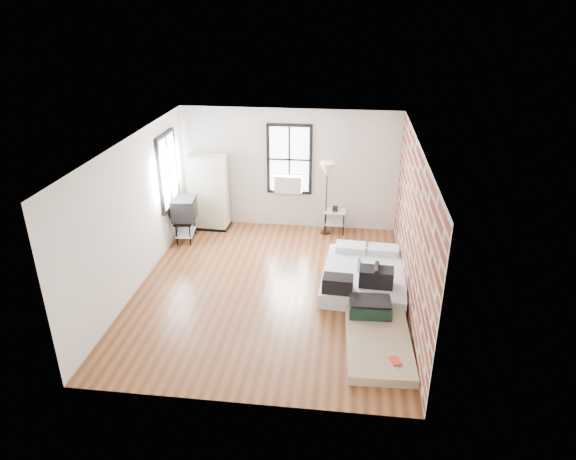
# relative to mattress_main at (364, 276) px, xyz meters

# --- Properties ---
(ground) EXTENTS (6.00, 6.00, 0.00)m
(ground) POSITION_rel_mattress_main_xyz_m (-1.74, -0.40, -0.18)
(ground) COLOR #572E16
(ground) RESTS_ON ground
(room_shell) EXTENTS (5.02, 6.02, 2.80)m
(room_shell) POSITION_rel_mattress_main_xyz_m (-1.51, -0.04, 1.55)
(room_shell) COLOR silver
(room_shell) RESTS_ON ground
(mattress_main) EXTENTS (1.67, 2.18, 0.67)m
(mattress_main) POSITION_rel_mattress_main_xyz_m (0.00, 0.00, 0.00)
(mattress_main) COLOR white
(mattress_main) RESTS_ON ground
(mattress_bare) EXTENTS (1.07, 1.93, 0.41)m
(mattress_bare) POSITION_rel_mattress_main_xyz_m (0.18, -1.75, -0.06)
(mattress_bare) COLOR tan
(mattress_bare) RESTS_ON ground
(wardrobe) EXTENTS (0.92, 0.55, 1.77)m
(wardrobe) POSITION_rel_mattress_main_xyz_m (-3.60, 2.25, 0.70)
(wardrobe) COLOR black
(wardrobe) RESTS_ON ground
(side_table) EXTENTS (0.49, 0.39, 0.63)m
(side_table) POSITION_rel_mattress_main_xyz_m (-0.66, 2.32, 0.24)
(side_table) COLOR black
(side_table) RESTS_ON ground
(floor_lamp) EXTENTS (0.37, 0.37, 1.71)m
(floor_lamp) POSITION_rel_mattress_main_xyz_m (-0.86, 2.25, 1.28)
(floor_lamp) COLOR black
(floor_lamp) RESTS_ON ground
(tv_stand) EXTENTS (0.55, 0.74, 0.99)m
(tv_stand) POSITION_rel_mattress_main_xyz_m (-3.96, 1.50, 0.53)
(tv_stand) COLOR black
(tv_stand) RESTS_ON ground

